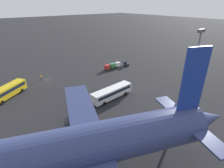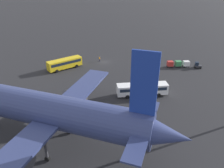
# 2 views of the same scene
# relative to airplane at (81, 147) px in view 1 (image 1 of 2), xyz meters

# --- Properties ---
(ground_plane) EXTENTS (600.00, 600.00, 0.00)m
(ground_plane) POSITION_rel_airplane_xyz_m (-9.89, -42.00, -7.35)
(ground_plane) COLOR #232326
(airplane) EXTENTS (45.10, 38.18, 19.52)m
(airplane) POSITION_rel_airplane_xyz_m (0.00, 0.00, 0.00)
(airplane) COLOR navy
(airplane) RESTS_ON ground
(shuttle_bus_near) EXTENTS (11.10, 8.94, 3.30)m
(shuttle_bus_near) POSITION_rel_airplane_xyz_m (3.19, -36.50, -5.38)
(shuttle_bus_near) COLOR gold
(shuttle_bus_near) RESTS_ON ground
(shuttle_bus_far) EXTENTS (13.17, 3.92, 3.06)m
(shuttle_bus_far) POSITION_rel_airplane_xyz_m (-19.32, -17.63, -5.50)
(shuttle_bus_far) COLOR white
(shuttle_bus_far) RESTS_ON ground
(baggage_tug) EXTENTS (2.64, 2.11, 2.10)m
(baggage_tug) POSITION_rel_airplane_xyz_m (-40.81, -35.14, -6.41)
(baggage_tug) COLOR #333338
(baggage_tug) RESTS_ON ground
(worker_person) EXTENTS (0.38, 0.38, 1.74)m
(worker_person) POSITION_rel_airplane_xyz_m (-8.15, -42.90, -6.48)
(worker_person) COLOR #1E1E2D
(worker_person) RESTS_ON ground
(cargo_cart_white) EXTENTS (2.03, 1.72, 2.06)m
(cargo_cart_white) POSITION_rel_airplane_xyz_m (-37.41, -36.25, -6.16)
(cargo_cart_white) COLOR #38383D
(cargo_cart_white) RESTS_ON ground
(cargo_cart_green) EXTENTS (2.03, 1.72, 2.06)m
(cargo_cart_green) POSITION_rel_airplane_xyz_m (-34.67, -36.43, -6.16)
(cargo_cart_green) COLOR #38383D
(cargo_cart_green) RESTS_ON ground
(cargo_cart_red) EXTENTS (2.03, 1.72, 2.06)m
(cargo_cart_red) POSITION_rel_airplane_xyz_m (-31.93, -36.32, -6.16)
(cargo_cart_red) COLOR #38383D
(cargo_cart_red) RESTS_ON ground
(light_pole) EXTENTS (2.80, 0.70, 18.62)m
(light_pole) POSITION_rel_airplane_xyz_m (-37.13, -4.80, 3.98)
(light_pole) COLOR slate
(light_pole) RESTS_ON ground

